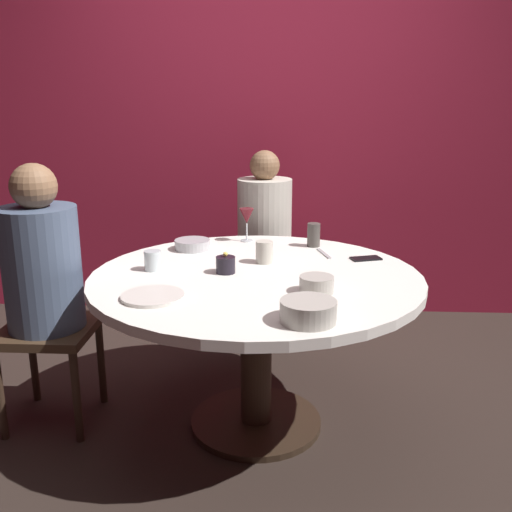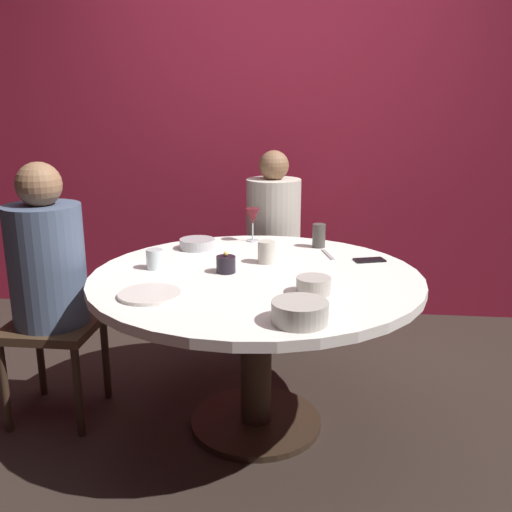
% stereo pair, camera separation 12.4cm
% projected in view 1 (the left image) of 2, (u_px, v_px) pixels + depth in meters
% --- Properties ---
extents(ground_plane, '(8.00, 8.00, 0.00)m').
position_uv_depth(ground_plane, '(256.00, 424.00, 2.64)').
color(ground_plane, '#2D231E').
extents(back_wall, '(6.00, 0.10, 2.60)m').
position_uv_depth(back_wall, '(268.00, 123.00, 3.80)').
color(back_wall, maroon).
rests_on(back_wall, ground).
extents(dining_table, '(1.43, 1.43, 0.73)m').
position_uv_depth(dining_table, '(256.00, 304.00, 2.48)').
color(dining_table, white).
rests_on(dining_table, ground).
extents(seated_diner_left, '(0.40, 0.40, 1.20)m').
position_uv_depth(seated_diner_left, '(42.00, 269.00, 2.49)').
color(seated_diner_left, '#3F2D1E').
rests_on(seated_diner_left, ground).
extents(seated_diner_back, '(0.40, 0.40, 1.17)m').
position_uv_depth(seated_diner_back, '(264.00, 226.00, 3.42)').
color(seated_diner_back, '#3F2D1E').
rests_on(seated_diner_back, ground).
extents(candle_holder, '(0.08, 0.08, 0.09)m').
position_uv_depth(candle_holder, '(226.00, 265.00, 2.45)').
color(candle_holder, black).
rests_on(candle_holder, dining_table).
extents(wine_glass, '(0.08, 0.08, 0.18)m').
position_uv_depth(wine_glass, '(247.00, 217.00, 2.98)').
color(wine_glass, silver).
rests_on(wine_glass, dining_table).
extents(dinner_plate, '(0.24, 0.24, 0.01)m').
position_uv_depth(dinner_plate, '(153.00, 296.00, 2.15)').
color(dinner_plate, silver).
rests_on(dinner_plate, dining_table).
extents(cell_phone, '(0.15, 0.11, 0.01)m').
position_uv_depth(cell_phone, '(366.00, 258.00, 2.67)').
color(cell_phone, black).
rests_on(cell_phone, dining_table).
extents(bowl_serving_large, '(0.18, 0.18, 0.05)m').
position_uv_depth(bowl_serving_large, '(192.00, 245.00, 2.84)').
color(bowl_serving_large, '#B7B7BC').
rests_on(bowl_serving_large, dining_table).
extents(bowl_salad_center, '(0.19, 0.19, 0.07)m').
position_uv_depth(bowl_salad_center, '(308.00, 311.00, 1.92)').
color(bowl_salad_center, '#B2ADA3').
rests_on(bowl_salad_center, dining_table).
extents(bowl_small_white, '(0.13, 0.13, 0.07)m').
position_uv_depth(bowl_small_white, '(317.00, 284.00, 2.21)').
color(bowl_small_white, '#B2ADA3').
rests_on(bowl_small_white, dining_table).
extents(cup_near_candle, '(0.07, 0.07, 0.09)m').
position_uv_depth(cup_near_candle, '(153.00, 261.00, 2.49)').
color(cup_near_candle, silver).
rests_on(cup_near_candle, dining_table).
extents(cup_by_left_diner, '(0.08, 0.08, 0.10)m').
position_uv_depth(cup_by_left_diner, '(264.00, 252.00, 2.60)').
color(cup_by_left_diner, beige).
rests_on(cup_by_left_diner, dining_table).
extents(cup_by_right_diner, '(0.07, 0.07, 0.12)m').
position_uv_depth(cup_by_right_diner, '(314.00, 235.00, 2.89)').
color(cup_by_right_diner, '#4C4742').
rests_on(cup_by_right_diner, dining_table).
extents(fork_near_plate, '(0.07, 0.18, 0.01)m').
position_uv_depth(fork_near_plate, '(149.00, 259.00, 2.66)').
color(fork_near_plate, '#B7B7BC').
rests_on(fork_near_plate, dining_table).
extents(knife_near_plate, '(0.06, 0.18, 0.01)m').
position_uv_depth(knife_near_plate, '(324.00, 253.00, 2.76)').
color(knife_near_plate, '#B7B7BC').
rests_on(knife_near_plate, dining_table).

